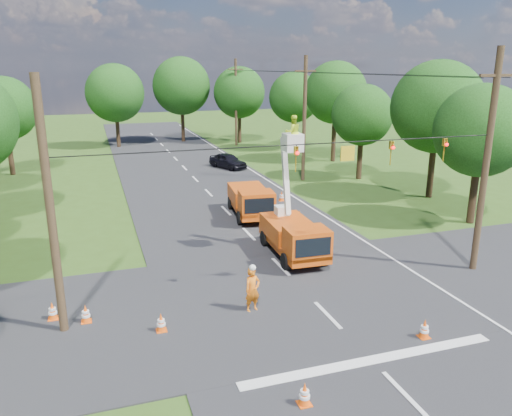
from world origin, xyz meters
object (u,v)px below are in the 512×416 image
object	(u,v)px
traffic_cone_4	(161,323)
pole_right_far	(236,102)
pole_left	(50,211)
traffic_cone_2	(270,237)
traffic_cone_7	(282,196)
tree_far_c	(239,93)
tree_left_f	(4,109)
traffic_cone_6	(53,311)
tree_right_e	(294,97)
traffic_cone_1	(424,329)
tree_right_c	(362,115)
tree_far_a	(115,93)
tree_right_b	(437,107)
tree_right_d	(336,93)
second_truck	(251,200)
traffic_cone_3	(299,216)
tree_right_a	(481,131)
distant_car	(228,161)
ground_worker	(252,290)
pole_right_near	(486,162)
bucket_truck	(294,228)
pole_right_mid	(304,118)
traffic_cone_0	(305,394)
traffic_cone_5	(86,314)

from	to	relation	value
traffic_cone_4	pole_right_far	bearing A→B (deg)	70.38
traffic_cone_4	pole_left	distance (m)	5.44
traffic_cone_2	pole_left	xyz separation A→B (m)	(-10.16, -6.39, 4.14)
traffic_cone_7	tree_far_c	size ratio (longest dim) A/B	0.08
tree_left_f	tree_far_c	xyz separation A→B (m)	(24.30, 12.00, 0.38)
traffic_cone_6	tree_right_e	bearing A→B (deg)	55.12
traffic_cone_1	tree_right_c	size ratio (longest dim) A/B	0.09
tree_far_a	tree_far_c	world-z (taller)	tree_far_a
tree_right_b	tree_right_e	size ratio (longest dim) A/B	1.12
tree_right_d	tree_right_b	bearing A→B (deg)	-89.24
second_truck	traffic_cone_2	xyz separation A→B (m)	(-0.51, -4.91, -0.71)
tree_right_c	tree_right_e	world-z (taller)	tree_right_e
traffic_cone_3	tree_right_a	xyz separation A→B (m)	(9.84, -3.37, 5.20)
distant_car	tree_far_a	bearing A→B (deg)	94.81
ground_worker	pole_right_near	size ratio (longest dim) A/B	0.18
tree_right_b	pole_left	bearing A→B (deg)	-153.90
traffic_cone_1	pole_right_far	xyz separation A→B (m)	(6.02, 44.51, 4.75)
second_truck	traffic_cone_1	xyz separation A→B (m)	(1.31, -15.81, -0.71)
bucket_truck	second_truck	bearing A→B (deg)	92.15
traffic_cone_6	pole_right_far	bearing A→B (deg)	64.73
pole_right_mid	tree_right_e	world-z (taller)	pole_right_mid
traffic_cone_0	traffic_cone_3	bearing A→B (deg)	67.44
traffic_cone_6	tree_left_f	distance (m)	29.91
pole_right_far	tree_right_d	bearing A→B (deg)	-64.14
tree_right_e	tree_far_a	xyz separation A→B (m)	(-18.80, 8.00, 0.38)
traffic_cone_7	tree_right_d	xyz separation A→B (m)	(10.43, 12.77, 6.32)
second_truck	ground_worker	xyz separation A→B (m)	(-3.76, -12.00, -0.18)
pole_left	tree_right_a	bearing A→B (deg)	14.62
pole_right_far	tree_far_a	distance (m)	13.87
ground_worker	tree_left_f	world-z (taller)	tree_left_f
traffic_cone_1	second_truck	bearing A→B (deg)	94.75
distant_car	tree_right_b	distance (m)	19.36
traffic_cone_6	traffic_cone_7	world-z (taller)	same
tree_left_f	bucket_truck	bearing A→B (deg)	-58.34
ground_worker	tree_right_a	world-z (taller)	tree_right_a
tree_right_b	traffic_cone_5	bearing A→B (deg)	-153.85
traffic_cone_2	tree_right_e	distance (m)	31.95
traffic_cone_3	traffic_cone_5	distance (m)	15.33
traffic_cone_3	pole_right_near	bearing A→B (deg)	-62.69
traffic_cone_0	tree_left_f	distance (m)	38.75
tree_right_b	second_truck	bearing A→B (deg)	-177.11
tree_far_c	pole_right_far	bearing A→B (deg)	-116.57
traffic_cone_4	pole_right_far	world-z (taller)	pole_right_far
traffic_cone_5	tree_far_c	xyz separation A→B (m)	(18.24, 41.65, 5.70)
tree_right_a	tree_right_e	world-z (taller)	tree_right_e
distant_car	tree_right_a	distance (m)	23.40
traffic_cone_3	pole_right_far	bearing A→B (deg)	81.02
traffic_cone_0	tree_far_a	distance (m)	49.89
pole_right_far	tree_left_f	distance (m)	25.36
pole_right_mid	tree_right_a	bearing A→B (deg)	-70.35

